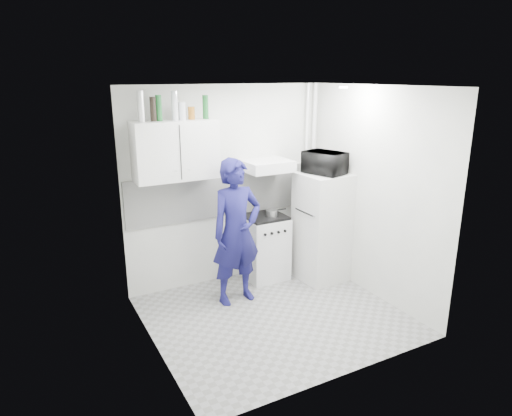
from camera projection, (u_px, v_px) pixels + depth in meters
name	position (u px, v px, depth m)	size (l,w,h in m)	color
floor	(275.00, 316.00, 5.33)	(2.80, 2.80, 0.00)	gray
ceiling	(278.00, 86.00, 4.60)	(2.80, 2.80, 0.00)	white
wall_back	(228.00, 186.00, 6.02)	(2.80, 2.80, 0.00)	silver
wall_left	(149.00, 229.00, 4.33)	(2.60, 2.60, 0.00)	silver
wall_right	(374.00, 194.00, 5.60)	(2.60, 2.60, 0.00)	silver
person	(237.00, 232.00, 5.47)	(0.65, 0.43, 1.79)	#15134B
stove	(265.00, 248.00, 6.24)	(0.54, 0.54, 0.86)	silver
fridge	(322.00, 227.00, 6.15)	(0.61, 0.61, 1.47)	silver
stove_top	(265.00, 216.00, 6.12)	(0.52, 0.52, 0.03)	black
saucepan	(272.00, 213.00, 6.08)	(0.15, 0.15, 0.09)	silver
microwave	(325.00, 163.00, 5.90)	(0.35, 0.52, 0.29)	black
bottle_a	(141.00, 106.00, 5.06)	(0.08, 0.08, 0.34)	silver
bottle_b	(153.00, 109.00, 5.13)	(0.07, 0.07, 0.27)	black
bottle_c	(159.00, 108.00, 5.16)	(0.07, 0.07, 0.29)	#144C1E
bottle_d	(175.00, 106.00, 5.24)	(0.08, 0.08, 0.33)	#B2B7BC
canister_a	(182.00, 111.00, 5.30)	(0.08, 0.08, 0.20)	#B2B7BC
canister_b	(191.00, 113.00, 5.35)	(0.08, 0.08, 0.15)	brown
bottle_e	(205.00, 107.00, 5.42)	(0.07, 0.07, 0.28)	#144C1E
upper_cabinet	(176.00, 150.00, 5.38)	(1.00, 0.35, 0.70)	silver
range_hood	(267.00, 166.00, 5.94)	(0.60, 0.50, 0.14)	silver
backsplash	(228.00, 193.00, 6.03)	(2.74, 0.03, 0.60)	white
pipe_a	(312.00, 177.00, 6.54)	(0.05, 0.05, 2.60)	silver
pipe_b	(306.00, 178.00, 6.49)	(0.04, 0.04, 2.60)	silver
ceiling_spot_fixture	(344.00, 87.00, 5.23)	(0.10, 0.10, 0.02)	white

